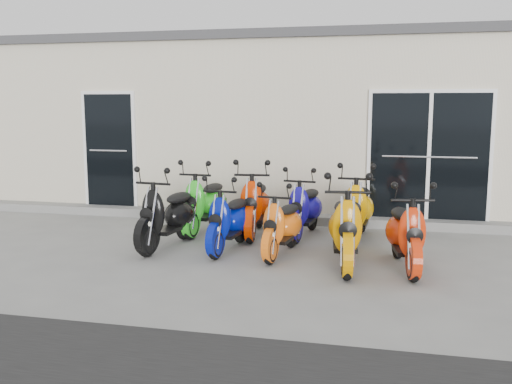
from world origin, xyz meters
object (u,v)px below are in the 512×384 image
Objects in this scene: scooter_front_blue at (229,212)px; scooter_back_yellow at (359,200)px; scooter_front_orange_a at (282,217)px; scooter_back_blue at (305,201)px; scooter_front_black at (167,206)px; scooter_front_red at (406,224)px; scooter_back_green at (205,195)px; scooter_back_red at (255,196)px; scooter_front_orange_b at (345,218)px.

scooter_back_yellow reaches higher than scooter_front_blue.
scooter_back_blue reaches higher than scooter_front_orange_a.
scooter_front_blue is at bearing 9.80° from scooter_front_black.
scooter_back_yellow reaches higher than scooter_front_red.
scooter_back_red is (0.84, -0.02, 0.02)m from scooter_back_green.
scooter_front_red is at bearing -61.88° from scooter_back_yellow.
scooter_front_blue is at bearing -145.63° from scooter_back_yellow.
scooter_front_black is 2.62m from scooter_front_orange_b.
scooter_front_red is at bearing -4.01° from scooter_front_blue.
scooter_front_orange_b is 1.72m from scooter_back_blue.
scooter_front_orange_a is at bearing -32.94° from scooter_back_green.
scooter_front_orange_b is 0.75m from scooter_front_red.
scooter_back_green is 0.99× the size of scooter_back_yellow.
scooter_front_orange_a is 0.88× the size of scooter_back_green.
scooter_back_green reaches higher than scooter_back_blue.
scooter_back_red reaches higher than scooter_front_red.
scooter_front_orange_b is 1.09× the size of scooter_front_red.
scooter_front_orange_b is at bearing -1.51° from scooter_front_black.
scooter_front_red is at bearing -3.15° from scooter_front_orange_b.
scooter_back_blue is 0.83m from scooter_back_yellow.
scooter_back_green is (-1.48, 1.15, 0.08)m from scooter_front_orange_a.
scooter_back_red is (1.06, 1.06, 0.01)m from scooter_front_black.
scooter_front_red is 0.95× the size of scooter_back_yellow.
scooter_front_blue is 2.45m from scooter_front_red.
scooter_front_orange_b is at bearing 174.74° from scooter_front_red.
scooter_front_black is 0.92m from scooter_front_blue.
scooter_back_red is 1.01× the size of scooter_back_yellow.
scooter_back_red is at bearing 52.82° from scooter_front_black.
scooter_back_green is at bearing 172.76° from scooter_back_red.
scooter_back_yellow is (2.67, 1.07, 0.00)m from scooter_front_black.
scooter_back_green is (-2.36, 1.50, -0.03)m from scooter_front_orange_b.
scooter_back_green is (-0.70, 1.05, 0.05)m from scooter_front_blue.
scooter_back_yellow reaches higher than scooter_front_orange_a.
scooter_back_yellow reaches higher than scooter_back_blue.
scooter_back_red reaches higher than scooter_back_blue.
scooter_back_green reaches higher than scooter_front_red.
scooter_front_blue is at bearing 161.55° from scooter_front_red.
scooter_front_red is (0.75, 0.05, -0.05)m from scooter_front_orange_b.
scooter_back_yellow is (2.46, -0.01, 0.01)m from scooter_back_green.
scooter_front_blue is 1.72m from scooter_front_orange_b.
scooter_back_blue is (0.93, 1.10, 0.01)m from scooter_front_blue.
scooter_front_red is at bearing -37.94° from scooter_back_red.
scooter_front_orange_a is 0.85× the size of scooter_back_red.
scooter_front_blue is 0.95× the size of scooter_front_red.
scooter_front_orange_b reaches higher than scooter_back_red.
scooter_back_green is at bearing -176.54° from scooter_back_yellow.
scooter_front_red is (1.63, -0.30, 0.05)m from scooter_front_orange_a.
scooter_front_black reaches higher than scooter_front_red.
scooter_back_red is at bearing 87.78° from scooter_front_blue.
scooter_front_orange_a is 1.51m from scooter_back_yellow.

